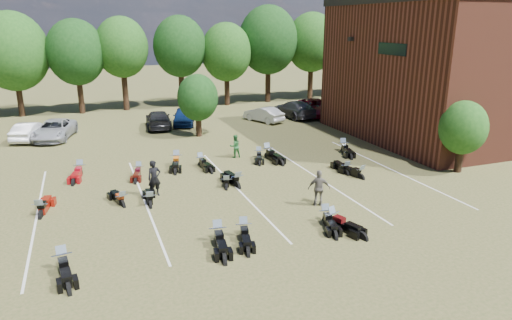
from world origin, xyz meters
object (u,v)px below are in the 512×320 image
car_4 (184,116)px  person_grey (319,188)px  person_black (154,178)px  person_green (235,146)px  motorcycle_3 (325,222)px  motorcycle_14 (139,175)px  motorcycle_7 (41,217)px  motorcycle_0 (64,269)px

car_4 → person_grey: size_ratio=2.38×
car_4 → person_black: person_black is taller
person_green → motorcycle_3: size_ratio=0.73×
person_black → motorcycle_3: 9.16m
person_black → person_grey: bearing=-39.0°
person_green → motorcycle_3: 11.42m
person_black → person_green: size_ratio=1.22×
car_4 → person_grey: person_grey is taller
motorcycle_3 → motorcycle_14: (-7.06, 9.93, 0.00)m
car_4 → motorcycle_7: (-10.59, -17.45, -0.75)m
person_grey → motorcycle_3: (-0.67, -1.90, -0.92)m
car_4 → motorcycle_3: car_4 is taller
person_green → motorcycle_0: person_green is taller
motorcycle_3 → person_green: bearing=106.6°
person_green → person_grey: (1.20, -9.49, 0.14)m
motorcycle_7 → motorcycle_14: (5.07, 4.65, 0.00)m
person_grey → motorcycle_14: bearing=-24.9°
motorcycle_3 → motorcycle_7: motorcycle_7 is taller
person_green → motorcycle_7: (-11.60, -6.10, -0.78)m
motorcycle_0 → motorcycle_7: size_ratio=0.99×
motorcycle_0 → motorcycle_14: motorcycle_0 is taller
person_black → motorcycle_14: bearing=86.9°
person_green → motorcycle_3: (0.53, -11.39, -0.78)m
motorcycle_0 → motorcycle_7: 5.57m
car_4 → person_black: bearing=-92.8°
motorcycle_3 → car_4: bearing=107.8°
car_4 → person_black: 17.33m
person_black → motorcycle_3: (6.69, -6.19, -0.95)m
person_black → motorcycle_3: bearing=-51.5°
person_grey → motorcycle_7: (-12.80, 3.39, -0.92)m
person_green → car_4: bearing=-89.1°
person_black → motorcycle_14: (-0.37, 3.74, -0.95)m
person_black → person_grey: 8.51m
person_black → person_green: person_black is taller
person_green → motorcycle_3: bearing=88.5°
motorcycle_3 → motorcycle_7: bearing=170.3°
car_4 → motorcycle_14: bearing=-98.9°
person_black → motorcycle_14: size_ratio=0.95×
car_4 → motorcycle_0: bearing=-98.1°
motorcycle_0 → person_black: bearing=48.5°
person_green → motorcycle_0: bearing=43.5°
motorcycle_14 → motorcycle_0: bearing=-96.6°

